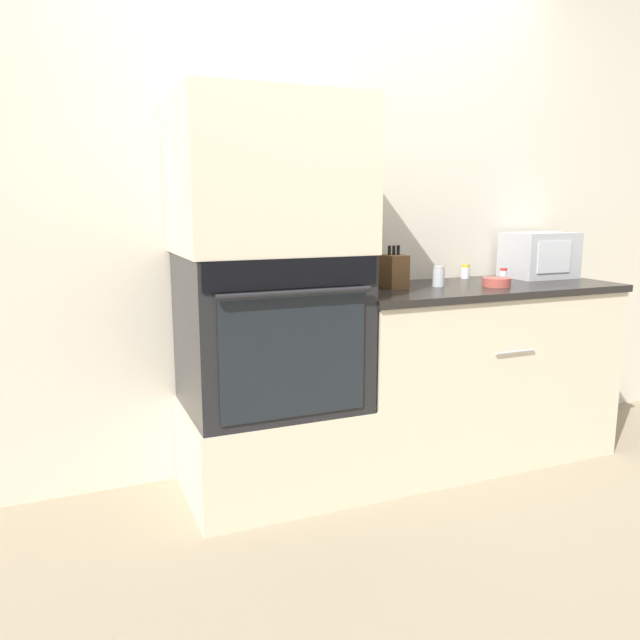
% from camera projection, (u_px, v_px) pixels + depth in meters
% --- Properties ---
extents(ground_plane, '(12.00, 12.00, 0.00)m').
position_uv_depth(ground_plane, '(377.00, 503.00, 2.78)').
color(ground_plane, gray).
extents(wall_back, '(8.00, 0.05, 2.50)m').
position_uv_depth(wall_back, '(322.00, 216.00, 3.12)').
color(wall_back, beige).
rests_on(wall_back, ground_plane).
extents(oven_cabinet_base, '(0.78, 0.60, 0.42)m').
position_uv_depth(oven_cabinet_base, '(272.00, 448.00, 2.86)').
color(oven_cabinet_base, beige).
rests_on(oven_cabinet_base, ground_plane).
extents(wall_oven, '(0.75, 0.64, 0.68)m').
position_uv_depth(wall_oven, '(271.00, 330.00, 2.76)').
color(wall_oven, black).
rests_on(wall_oven, oven_cabinet_base).
extents(oven_cabinet_upper, '(0.78, 0.60, 0.65)m').
position_uv_depth(oven_cabinet_upper, '(268.00, 176.00, 2.64)').
color(oven_cabinet_upper, beige).
rests_on(oven_cabinet_upper, wall_oven).
extents(counter_unit, '(1.44, 0.63, 0.91)m').
position_uv_depth(counter_unit, '(473.00, 371.00, 3.24)').
color(counter_unit, beige).
rests_on(counter_unit, ground_plane).
extents(microwave, '(0.36, 0.28, 0.25)m').
position_uv_depth(microwave, '(539.00, 255.00, 3.44)').
color(microwave, '#B2B5BA').
rests_on(microwave, counter_unit).
extents(knife_block, '(0.10, 0.15, 0.21)m').
position_uv_depth(knife_block, '(393.00, 271.00, 3.01)').
color(knife_block, brown).
rests_on(knife_block, counter_unit).
extents(bowl, '(0.14, 0.14, 0.04)m').
position_uv_depth(bowl, '(496.00, 282.00, 3.08)').
color(bowl, '#B24C42').
rests_on(bowl, counter_unit).
extents(condiment_jar_near, '(0.06, 0.06, 0.10)m').
position_uv_depth(condiment_jar_near, '(439.00, 277.00, 3.08)').
color(condiment_jar_near, silver).
rests_on(condiment_jar_near, counter_unit).
extents(condiment_jar_mid, '(0.04, 0.04, 0.07)m').
position_uv_depth(condiment_jar_mid, '(503.00, 274.00, 3.32)').
color(condiment_jar_mid, silver).
rests_on(condiment_jar_mid, counter_unit).
extents(condiment_jar_far, '(0.05, 0.05, 0.08)m').
position_uv_depth(condiment_jar_far, '(465.00, 272.00, 3.41)').
color(condiment_jar_far, silver).
rests_on(condiment_jar_far, counter_unit).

